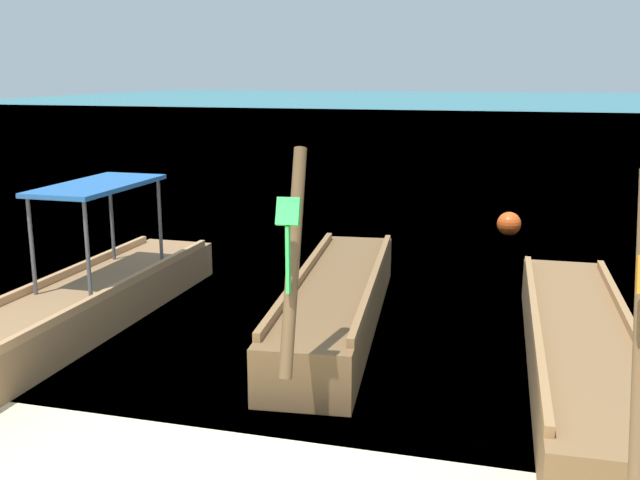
{
  "coord_description": "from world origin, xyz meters",
  "views": [
    {
      "loc": [
        2.12,
        -4.23,
        3.25
      ],
      "look_at": [
        0.0,
        3.52,
        1.39
      ],
      "focal_mm": 41.14,
      "sensor_mm": 36.0,
      "label": 1
    }
  ],
  "objects_px": {
    "longtail_boat_violet_ribbon": "(72,308)",
    "longtail_boat_green_ribbon": "(337,302)",
    "mooring_buoy_near": "(509,224)",
    "longtail_boat_orange_ribbon": "(580,351)"
  },
  "relations": [
    {
      "from": "mooring_buoy_near",
      "to": "longtail_boat_orange_ribbon",
      "type": "bearing_deg",
      "value": -82.86
    },
    {
      "from": "longtail_boat_orange_ribbon",
      "to": "mooring_buoy_near",
      "type": "distance_m",
      "value": 7.13
    },
    {
      "from": "longtail_boat_violet_ribbon",
      "to": "longtail_boat_green_ribbon",
      "type": "xyz_separation_m",
      "value": [
        3.18,
        1.1,
        0.0
      ]
    },
    {
      "from": "longtail_boat_orange_ribbon",
      "to": "mooring_buoy_near",
      "type": "xyz_separation_m",
      "value": [
        -0.89,
        7.08,
        -0.06
      ]
    },
    {
      "from": "longtail_boat_green_ribbon",
      "to": "longtail_boat_orange_ribbon",
      "type": "relative_size",
      "value": 0.91
    },
    {
      "from": "longtail_boat_green_ribbon",
      "to": "mooring_buoy_near",
      "type": "distance_m",
      "value": 6.53
    },
    {
      "from": "longtail_boat_violet_ribbon",
      "to": "longtail_boat_green_ribbon",
      "type": "height_order",
      "value": "longtail_boat_violet_ribbon"
    },
    {
      "from": "mooring_buoy_near",
      "to": "longtail_boat_violet_ribbon",
      "type": "bearing_deg",
      "value": -125.59
    },
    {
      "from": "longtail_boat_violet_ribbon",
      "to": "mooring_buoy_near",
      "type": "bearing_deg",
      "value": 54.41
    },
    {
      "from": "longtail_boat_violet_ribbon",
      "to": "longtail_boat_orange_ribbon",
      "type": "distance_m",
      "value": 6.12
    }
  ]
}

